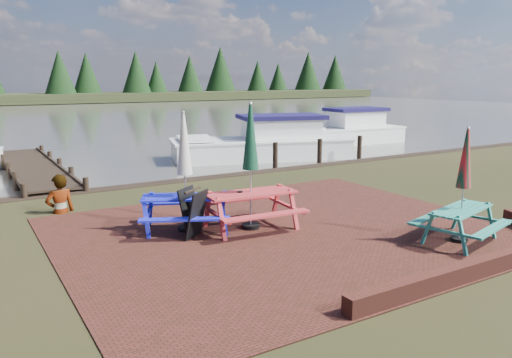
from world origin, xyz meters
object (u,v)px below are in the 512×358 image
at_px(picnic_table_blue, 185,191).
at_px(boat_near, 265,145).
at_px(chalkboard, 193,212).
at_px(person, 58,175).
at_px(picnic_table_teal, 462,203).
at_px(boat_far, 346,132).
at_px(picnic_table_red, 251,186).
at_px(jetty, 34,167).

xyz_separation_m(picnic_table_blue, boat_near, (7.12, 8.26, -0.46)).
height_order(chalkboard, boat_near, boat_near).
bearing_deg(person, chalkboard, 115.83).
xyz_separation_m(picnic_table_teal, boat_far, (9.02, 13.63, -0.37)).
distance_m(chalkboard, person, 3.85).
bearing_deg(boat_far, picnic_table_teal, 149.37).
bearing_deg(chalkboard, picnic_table_red, -43.97).
distance_m(jetty, boat_far, 15.06).
bearing_deg(boat_near, picnic_table_blue, 155.18).
height_order(picnic_table_teal, picnic_table_blue, picnic_table_blue).
xyz_separation_m(chalkboard, jetty, (-1.72, 9.59, -0.38)).
xyz_separation_m(chalkboard, boat_far, (13.30, 10.64, -0.10)).
relative_size(picnic_table_teal, chalkboard, 2.30).
height_order(picnic_table_red, boat_far, picnic_table_red).
bearing_deg(boat_near, chalkboard, 156.50).
xyz_separation_m(picnic_table_red, jetty, (-2.96, 9.74, -0.81)).
distance_m(picnic_table_teal, person, 8.85).
height_order(picnic_table_blue, jetty, picnic_table_blue).
bearing_deg(jetty, picnic_table_teal, -64.48).
xyz_separation_m(picnic_table_blue, person, (-1.99, 2.86, 0.05)).
height_order(picnic_table_teal, chalkboard, picnic_table_teal).
distance_m(jetty, person, 6.37).
xyz_separation_m(picnic_table_red, boat_near, (5.90, 8.84, -0.52)).
height_order(chalkboard, person, person).
height_order(boat_near, person, person).
distance_m(picnic_table_teal, jetty, 13.96).
bearing_deg(picnic_table_teal, chalkboard, 130.81).
distance_m(picnic_table_teal, picnic_table_blue, 5.46).
relative_size(jetty, boat_near, 1.16).
distance_m(boat_near, boat_far, 6.46).
bearing_deg(picnic_table_red, picnic_table_blue, 159.84).
bearing_deg(picnic_table_blue, picnic_table_teal, -13.27).
relative_size(picnic_table_red, person, 1.44).
xyz_separation_m(picnic_table_blue, jetty, (-1.74, 9.17, -0.75)).
height_order(picnic_table_red, jetty, picnic_table_red).
xyz_separation_m(picnic_table_teal, person, (-6.25, 6.27, 0.14)).
relative_size(chalkboard, boat_far, 0.15).
bearing_deg(boat_near, picnic_table_teal, -177.82).
bearing_deg(boat_far, person, 118.60).
distance_m(picnic_table_blue, person, 3.48).
bearing_deg(boat_far, chalkboard, 131.52).
bearing_deg(chalkboard, boat_far, 1.72).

